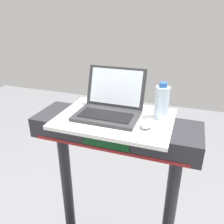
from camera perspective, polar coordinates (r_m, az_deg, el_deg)
desk_board at (r=1.22m, az=0.77°, el=-1.67°), size 0.60×0.43×0.02m
laptop at (r=1.24m, az=-0.54°, el=1.56°), size 0.33×0.30×0.23m
computer_mouse at (r=1.12m, az=8.68°, el=-2.89°), size 0.07×0.11×0.03m
water_bottle at (r=1.21m, az=12.22°, el=2.47°), size 0.07×0.07×0.19m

